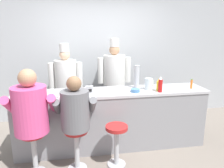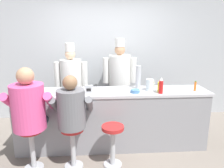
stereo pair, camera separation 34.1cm
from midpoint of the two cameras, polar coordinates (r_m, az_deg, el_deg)
ground_plane at (r=3.59m, az=3.28°, el=-18.03°), size 20.00×20.00×0.00m
wall_back at (r=4.73m, az=1.00°, el=7.31°), size 10.00×0.06×2.70m
diner_counter at (r=3.63m, az=2.81°, el=-9.12°), size 3.08×0.58×0.96m
ketchup_bottle_red at (r=3.42m, az=15.49°, el=-0.52°), size 0.06×0.06×0.25m
mustard_bottle_yellow at (r=3.51m, az=15.03°, el=-0.59°), size 0.06×0.06×0.20m
hot_sauce_bottle_orange at (r=3.76m, az=23.37°, el=-0.53°), size 0.03×0.03×0.16m
water_pitcher_clear at (r=3.55m, az=12.59°, el=-0.25°), size 0.15×0.13×0.18m
breakfast_plate at (r=3.29m, az=-9.67°, el=-2.68°), size 0.23×0.23×0.05m
cereal_bowl at (r=3.40m, az=8.92°, el=-1.88°), size 0.14×0.14×0.05m
coffee_mug_tan at (r=3.45m, az=-19.00°, el=-1.97°), size 0.14×0.09×0.08m
cup_stack_steel at (r=3.61m, az=9.56°, el=1.74°), size 0.09×0.09×0.38m
napkin_dispenser_chrome at (r=3.33m, az=-3.19°, el=-1.42°), size 0.11×0.07×0.12m
diner_seated_pink at (r=3.07m, az=-17.84°, el=-6.20°), size 0.66×0.65×1.45m
diner_seated_grey at (r=3.00m, az=-7.31°, el=-7.12°), size 0.57×0.56×1.34m
empty_stool_round at (r=3.16m, az=3.38°, el=-14.24°), size 0.31×0.31×0.61m
cook_in_whites_near at (r=4.36m, az=-8.39°, el=0.70°), size 0.65×0.42×1.66m
cook_in_whites_far at (r=4.46m, az=4.19°, el=1.73°), size 0.68×0.44×1.74m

